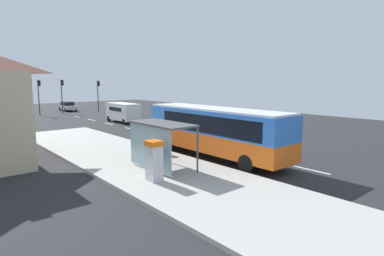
% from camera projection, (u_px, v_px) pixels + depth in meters
% --- Properties ---
extents(ground_plane, '(56.00, 92.00, 0.04)m').
position_uv_depth(ground_plane, '(128.00, 129.00, 32.08)').
color(ground_plane, '#262628').
extents(sidewalk_platform, '(6.20, 30.00, 0.18)m').
position_uv_depth(sidewalk_platform, '(133.00, 161.00, 18.93)').
color(sidewalk_platform, '#ADAAA3').
rests_on(sidewalk_platform, ground).
extents(lane_stripe_seg_0, '(0.16, 2.20, 0.01)m').
position_uv_depth(lane_stripe_seg_0, '(311.00, 170.00, 17.23)').
color(lane_stripe_seg_0, silver).
rests_on(lane_stripe_seg_0, ground).
extents(lane_stripe_seg_1, '(0.16, 2.20, 0.01)m').
position_uv_depth(lane_stripe_seg_1, '(242.00, 154.00, 20.98)').
color(lane_stripe_seg_1, silver).
rests_on(lane_stripe_seg_1, ground).
extents(lane_stripe_seg_2, '(0.16, 2.20, 0.01)m').
position_uv_depth(lane_stripe_seg_2, '(194.00, 143.00, 24.73)').
color(lane_stripe_seg_2, silver).
rests_on(lane_stripe_seg_2, ground).
extents(lane_stripe_seg_3, '(0.16, 2.20, 0.01)m').
position_uv_depth(lane_stripe_seg_3, '(158.00, 135.00, 28.48)').
color(lane_stripe_seg_3, silver).
rests_on(lane_stripe_seg_3, ground).
extents(lane_stripe_seg_4, '(0.16, 2.20, 0.01)m').
position_uv_depth(lane_stripe_seg_4, '(131.00, 129.00, 32.23)').
color(lane_stripe_seg_4, silver).
rests_on(lane_stripe_seg_4, ground).
extents(lane_stripe_seg_5, '(0.16, 2.20, 0.01)m').
position_uv_depth(lane_stripe_seg_5, '(109.00, 124.00, 35.98)').
color(lane_stripe_seg_5, silver).
rests_on(lane_stripe_seg_5, ground).
extents(lane_stripe_seg_6, '(0.16, 2.20, 0.01)m').
position_uv_depth(lane_stripe_seg_6, '(91.00, 120.00, 39.73)').
color(lane_stripe_seg_6, silver).
rests_on(lane_stripe_seg_6, ground).
extents(lane_stripe_seg_7, '(0.16, 2.20, 0.01)m').
position_uv_depth(lane_stripe_seg_7, '(77.00, 117.00, 43.48)').
color(lane_stripe_seg_7, silver).
rests_on(lane_stripe_seg_7, ground).
extents(bus, '(2.66, 11.04, 3.21)m').
position_uv_depth(bus, '(214.00, 129.00, 20.01)').
color(bus, orange).
rests_on(bus, ground).
extents(white_van, '(2.09, 5.23, 2.30)m').
position_uv_depth(white_van, '(123.00, 111.00, 37.18)').
color(white_van, white).
rests_on(white_van, ground).
extents(sedan_near, '(1.93, 4.44, 1.52)m').
position_uv_depth(sedan_near, '(68.00, 106.00, 51.78)').
color(sedan_near, '#B7B7BC').
rests_on(sedan_near, ground).
extents(ticket_machine, '(0.66, 0.76, 1.94)m').
position_uv_depth(ticket_machine, '(154.00, 160.00, 14.75)').
color(ticket_machine, silver).
rests_on(ticket_machine, sidewalk_platform).
extents(recycling_bin_red, '(0.52, 0.52, 0.95)m').
position_uv_depth(recycling_bin_red, '(164.00, 147.00, 20.16)').
color(recycling_bin_red, red).
rests_on(recycling_bin_red, sidewalk_platform).
extents(recycling_bin_green, '(0.52, 0.52, 0.95)m').
position_uv_depth(recycling_bin_green, '(157.00, 145.00, 20.69)').
color(recycling_bin_green, green).
rests_on(recycling_bin_green, sidewalk_platform).
extents(recycling_bin_orange, '(0.52, 0.52, 0.95)m').
position_uv_depth(recycling_bin_orange, '(152.00, 144.00, 21.21)').
color(recycling_bin_orange, orange).
rests_on(recycling_bin_orange, sidewalk_platform).
extents(recycling_bin_blue, '(0.52, 0.52, 0.95)m').
position_uv_depth(recycling_bin_blue, '(146.00, 142.00, 21.74)').
color(recycling_bin_blue, blue).
rests_on(recycling_bin_blue, sidewalk_platform).
extents(traffic_light_near_side, '(0.49, 0.28, 5.04)m').
position_uv_depth(traffic_light_near_side, '(98.00, 91.00, 49.62)').
color(traffic_light_near_side, '#2D2D2D').
rests_on(traffic_light_near_side, ground).
extents(traffic_light_far_side, '(0.49, 0.28, 5.13)m').
position_uv_depth(traffic_light_far_side, '(39.00, 92.00, 44.67)').
color(traffic_light_far_side, '#2D2D2D').
rests_on(traffic_light_far_side, ground).
extents(traffic_light_median, '(0.49, 0.28, 5.18)m').
position_uv_depth(traffic_light_median, '(62.00, 91.00, 47.52)').
color(traffic_light_median, '#2D2D2D').
rests_on(traffic_light_median, ground).
extents(bus_shelter, '(1.80, 4.00, 2.50)m').
position_uv_depth(bus_shelter, '(158.00, 134.00, 16.57)').
color(bus_shelter, '#4C4C51').
rests_on(bus_shelter, sidewalk_platform).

